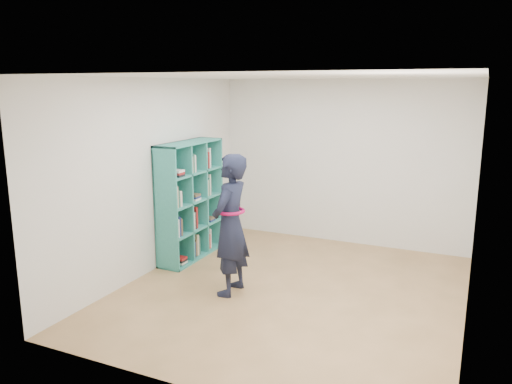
% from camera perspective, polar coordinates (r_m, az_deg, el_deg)
% --- Properties ---
extents(floor, '(4.50, 4.50, 0.00)m').
position_cam_1_polar(floor, '(6.32, 4.01, -11.27)').
color(floor, olive).
rests_on(floor, ground).
extents(ceiling, '(4.50, 4.50, 0.00)m').
position_cam_1_polar(ceiling, '(5.80, 4.40, 13.02)').
color(ceiling, white).
rests_on(ceiling, wall_back).
extents(wall_left, '(0.02, 4.50, 2.60)m').
position_cam_1_polar(wall_left, '(6.87, -11.64, 1.76)').
color(wall_left, silver).
rests_on(wall_left, floor).
extents(wall_right, '(0.02, 4.50, 2.60)m').
position_cam_1_polar(wall_right, '(5.57, 23.85, -1.43)').
color(wall_right, silver).
rests_on(wall_right, floor).
extents(wall_back, '(4.00, 0.02, 2.60)m').
position_cam_1_polar(wall_back, '(8.04, 9.83, 3.33)').
color(wall_back, silver).
rests_on(wall_back, floor).
extents(wall_front, '(4.00, 0.02, 2.60)m').
position_cam_1_polar(wall_front, '(3.96, -7.33, -5.73)').
color(wall_front, silver).
rests_on(wall_front, floor).
extents(bookshelf, '(0.38, 1.29, 1.72)m').
position_cam_1_polar(bookshelf, '(7.35, -7.69, -1.20)').
color(bookshelf, '#277B75').
rests_on(bookshelf, floor).
extents(person, '(0.43, 0.64, 1.72)m').
position_cam_1_polar(person, '(6.00, -2.95, -3.77)').
color(person, black).
rests_on(person, floor).
extents(smartphone, '(0.02, 0.09, 0.12)m').
position_cam_1_polar(smartphone, '(6.12, -3.90, -2.38)').
color(smartphone, silver).
rests_on(smartphone, person).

